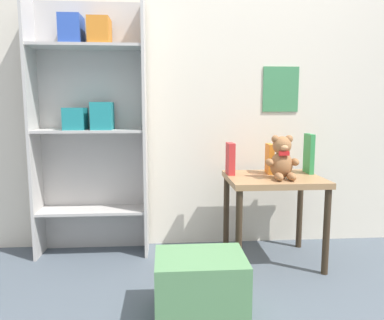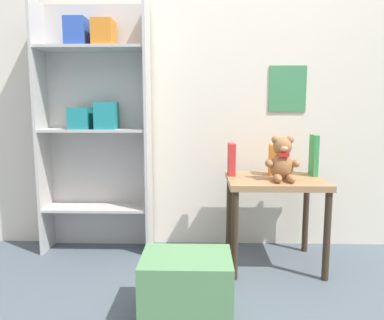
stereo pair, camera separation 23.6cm
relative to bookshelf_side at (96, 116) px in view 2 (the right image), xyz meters
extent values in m
cube|color=silver|center=(0.90, 0.13, 0.32)|extent=(4.80, 0.06, 2.50)
cube|color=#3D8451|center=(1.31, 0.10, 0.19)|extent=(0.26, 0.01, 0.31)
cube|color=#BCB7B2|center=(-0.36, -0.04, -0.09)|extent=(0.02, 0.25, 1.68)
cube|color=#BCB7B2|center=(0.36, -0.04, -0.09)|extent=(0.02, 0.25, 1.68)
cube|color=#BCB7B2|center=(0.00, 0.08, -0.09)|extent=(0.74, 0.02, 1.68)
cube|color=#BCB7B2|center=(0.00, -0.04, -0.63)|extent=(0.70, 0.23, 0.02)
cube|color=#BCB7B2|center=(0.00, -0.04, -0.09)|extent=(0.70, 0.23, 0.02)
cube|color=#BCB7B2|center=(0.00, -0.04, 0.44)|extent=(0.70, 0.23, 0.02)
cube|color=#2D51B7|center=(-0.09, -0.05, 0.54)|extent=(0.13, 0.17, 0.18)
cube|color=orange|center=(0.09, -0.05, 0.54)|extent=(0.13, 0.17, 0.16)
cube|color=teal|center=(-0.09, -0.05, -0.01)|extent=(0.13, 0.17, 0.14)
cube|color=teal|center=(0.09, -0.05, 0.01)|extent=(0.13, 0.17, 0.18)
cube|color=#9E754C|center=(1.17, -0.25, -0.39)|extent=(0.58, 0.50, 0.04)
cylinder|color=#37291A|center=(0.91, -0.47, -0.67)|extent=(0.04, 0.04, 0.52)
cylinder|color=#37291A|center=(1.44, -0.47, -0.67)|extent=(0.04, 0.04, 0.52)
cylinder|color=#37291A|center=(0.91, -0.03, -0.67)|extent=(0.04, 0.04, 0.52)
cylinder|color=#37291A|center=(1.44, -0.03, -0.67)|extent=(0.04, 0.04, 0.52)
ellipsoid|color=#99663D|center=(1.20, -0.32, -0.29)|extent=(0.14, 0.11, 0.16)
sphere|color=#99663D|center=(1.20, -0.32, -0.17)|extent=(0.11, 0.11, 0.11)
sphere|color=#99663D|center=(1.16, -0.32, -0.13)|extent=(0.05, 0.05, 0.05)
sphere|color=#99663D|center=(1.24, -0.32, -0.13)|extent=(0.05, 0.05, 0.05)
ellipsoid|color=tan|center=(1.20, -0.37, -0.18)|extent=(0.05, 0.03, 0.03)
ellipsoid|color=#99663D|center=(1.12, -0.34, -0.27)|extent=(0.05, 0.09, 0.05)
ellipsoid|color=#99663D|center=(1.28, -0.34, -0.27)|extent=(0.05, 0.09, 0.05)
ellipsoid|color=#99663D|center=(1.16, -0.40, -0.35)|extent=(0.05, 0.10, 0.05)
ellipsoid|color=#99663D|center=(1.24, -0.40, -0.35)|extent=(0.05, 0.10, 0.05)
cube|color=red|center=(1.20, -0.37, -0.21)|extent=(0.06, 0.02, 0.02)
cube|color=red|center=(0.91, -0.16, -0.27)|extent=(0.04, 0.12, 0.20)
cube|color=orange|center=(1.17, -0.15, -0.27)|extent=(0.04, 0.12, 0.20)
cube|color=#33934C|center=(1.44, -0.15, -0.24)|extent=(0.03, 0.14, 0.26)
cube|color=#568956|center=(0.65, -0.86, -0.78)|extent=(0.43, 0.32, 0.30)
camera|label=1|loc=(0.49, -2.54, 0.07)|focal=35.00mm
camera|label=2|loc=(0.72, -2.54, 0.07)|focal=35.00mm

